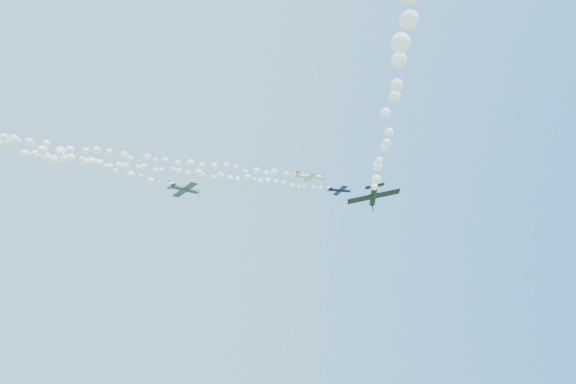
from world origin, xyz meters
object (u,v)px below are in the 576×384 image
object	(u,v)px
plane_navy	(340,190)
plane_grey	(185,189)
plane_white	(310,177)
plane_black	(373,196)

from	to	relation	value
plane_navy	plane_grey	xyz separation A→B (m)	(-36.55, -6.35, -6.95)
plane_white	plane_navy	xyz separation A→B (m)	(11.76, 11.52, 3.01)
plane_navy	plane_white	bearing A→B (deg)	-134.80
plane_grey	plane_white	bearing A→B (deg)	-36.85
plane_navy	plane_black	bearing A→B (deg)	-106.10
plane_white	plane_grey	xyz separation A→B (m)	(-24.78, 5.18, -3.94)
plane_white	plane_black	world-z (taller)	plane_white
plane_white	plane_grey	distance (m)	25.62
plane_white	plane_black	xyz separation A→B (m)	(0.52, -25.51, -14.07)
plane_white	plane_black	distance (m)	29.14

